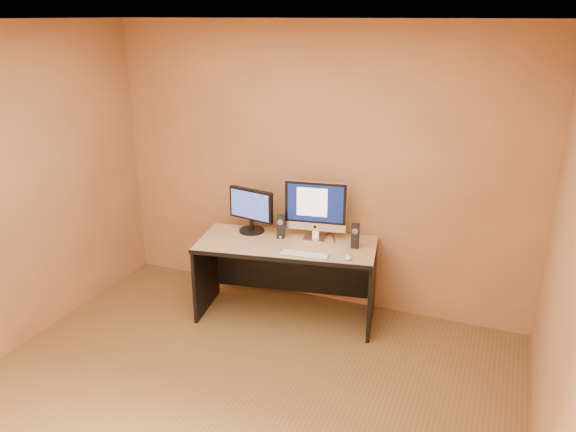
# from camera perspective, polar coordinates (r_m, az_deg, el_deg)

# --- Properties ---
(floor) EXTENTS (4.00, 4.00, 0.00)m
(floor) POSITION_cam_1_polar(r_m,az_deg,el_deg) (4.11, -7.30, -20.10)
(floor) COLOR brown
(floor) RESTS_ON ground
(walls) EXTENTS (4.00, 4.00, 2.60)m
(walls) POSITION_cam_1_polar(r_m,az_deg,el_deg) (3.43, -8.23, -3.19)
(walls) COLOR #A87244
(walls) RESTS_ON ground
(ceiling) EXTENTS (4.00, 4.00, 0.00)m
(ceiling) POSITION_cam_1_polar(r_m,az_deg,el_deg) (3.16, -9.44, 19.04)
(ceiling) COLOR white
(ceiling) RESTS_ON walls
(desk) EXTENTS (1.66, 0.94, 0.73)m
(desk) POSITION_cam_1_polar(r_m,az_deg,el_deg) (5.11, -0.16, -6.51)
(desk) COLOR tan
(desk) RESTS_ON ground
(imac) EXTENTS (0.58, 0.29, 0.54)m
(imac) POSITION_cam_1_polar(r_m,az_deg,el_deg) (4.97, 2.76, 0.58)
(imac) COLOR silver
(imac) RESTS_ON desk
(second_monitor) EXTENTS (0.51, 0.32, 0.41)m
(second_monitor) POSITION_cam_1_polar(r_m,az_deg,el_deg) (5.16, -3.75, 0.55)
(second_monitor) COLOR black
(second_monitor) RESTS_ON desk
(speaker_left) EXTENTS (0.08, 0.09, 0.22)m
(speaker_left) POSITION_cam_1_polar(r_m,az_deg,el_deg) (5.04, -0.75, -1.06)
(speaker_left) COLOR black
(speaker_left) RESTS_ON desk
(speaker_right) EXTENTS (0.08, 0.08, 0.22)m
(speaker_right) POSITION_cam_1_polar(r_m,az_deg,el_deg) (4.86, 6.85, -2.01)
(speaker_right) COLOR black
(speaker_right) RESTS_ON desk
(keyboard) EXTENTS (0.43, 0.15, 0.02)m
(keyboard) POSITION_cam_1_polar(r_m,az_deg,el_deg) (4.71, 1.62, -3.94)
(keyboard) COLOR silver
(keyboard) RESTS_ON desk
(mouse) EXTENTS (0.08, 0.11, 0.04)m
(mouse) POSITION_cam_1_polar(r_m,az_deg,el_deg) (4.66, 6.12, -4.18)
(mouse) COLOR white
(mouse) RESTS_ON desk
(cable_a) EXTENTS (0.09, 0.20, 0.01)m
(cable_a) POSITION_cam_1_polar(r_m,az_deg,el_deg) (5.07, 4.67, -2.28)
(cable_a) COLOR black
(cable_a) RESTS_ON desk
(cable_b) EXTENTS (0.08, 0.16, 0.01)m
(cable_b) POSITION_cam_1_polar(r_m,az_deg,el_deg) (5.13, 3.74, -1.97)
(cable_b) COLOR black
(cable_b) RESTS_ON desk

